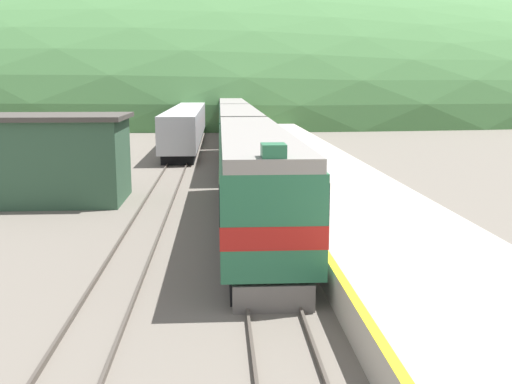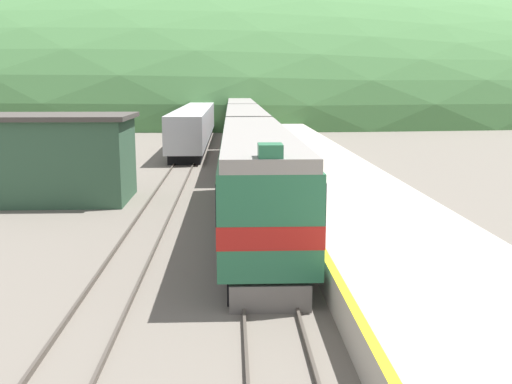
% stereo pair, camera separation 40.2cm
% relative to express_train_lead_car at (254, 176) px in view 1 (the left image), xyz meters
% --- Properties ---
extents(track_main, '(1.52, 180.00, 0.16)m').
position_rel_express_train_lead_car_xyz_m(track_main, '(0.00, 44.18, -2.21)').
color(track_main, '#4C443D').
rests_on(track_main, ground).
extents(track_siding, '(1.52, 180.00, 0.16)m').
position_rel_express_train_lead_car_xyz_m(track_siding, '(-4.61, 44.18, -2.21)').
color(track_siding, '#4C443D').
rests_on(track_siding, ground).
extents(platform, '(6.19, 140.00, 1.07)m').
position_rel_express_train_lead_car_xyz_m(platform, '(4.73, 24.18, -1.76)').
color(platform, '#BCB5A5').
rests_on(platform, ground).
extents(distant_hills, '(215.09, 96.79, 50.50)m').
position_rel_express_train_lead_car_xyz_m(distant_hills, '(0.00, 97.56, -2.29)').
color(distant_hills, '#477A42').
rests_on(distant_hills, ground).
extents(station_shed, '(8.45, 5.31, 4.51)m').
position_rel_express_train_lead_car_xyz_m(station_shed, '(-10.39, 6.79, -0.01)').
color(station_shed, '#385B42').
rests_on(station_shed, ground).
extents(express_train_lead_car, '(2.90, 19.07, 4.55)m').
position_rel_express_train_lead_car_xyz_m(express_train_lead_car, '(0.00, 0.00, 0.00)').
color(express_train_lead_car, black).
rests_on(express_train_lead_car, ground).
extents(carriage_second, '(2.89, 19.69, 4.19)m').
position_rel_express_train_lead_car_xyz_m(carriage_second, '(0.00, 20.49, -0.01)').
color(carriage_second, black).
rests_on(carriage_second, ground).
extents(carriage_third, '(2.89, 19.69, 4.19)m').
position_rel_express_train_lead_car_xyz_m(carriage_third, '(0.00, 41.07, -0.01)').
color(carriage_third, black).
rests_on(carriage_third, ground).
extents(carriage_fourth, '(2.89, 19.69, 4.19)m').
position_rel_express_train_lead_car_xyz_m(carriage_fourth, '(0.00, 61.64, -0.01)').
color(carriage_fourth, black).
rests_on(carriage_fourth, ground).
extents(siding_train, '(2.90, 47.64, 3.67)m').
position_rel_express_train_lead_car_xyz_m(siding_train, '(-4.61, 43.04, -0.40)').
color(siding_train, black).
rests_on(siding_train, ground).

